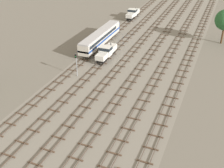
% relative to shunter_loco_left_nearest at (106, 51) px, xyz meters
% --- Properties ---
extents(ground_plane, '(480.00, 480.00, 0.00)m').
position_rel_shunter_loco_left_nearest_xyz_m(ground_plane, '(6.87, 6.99, -2.01)').
color(ground_plane, slate).
extents(ballast_bed, '(26.91, 176.00, 0.01)m').
position_rel_shunter_loco_left_nearest_xyz_m(ballast_bed, '(6.87, 6.99, -2.01)').
color(ballast_bed, gray).
rests_on(ballast_bed, ground).
extents(track_far_left, '(2.40, 126.00, 0.29)m').
position_rel_shunter_loco_left_nearest_xyz_m(track_far_left, '(-4.58, 7.99, -1.87)').
color(track_far_left, '#47382D').
rests_on(track_far_left, ground).
extents(track_left, '(2.40, 126.00, 0.29)m').
position_rel_shunter_loco_left_nearest_xyz_m(track_left, '(0.00, 7.99, -1.87)').
color(track_left, '#47382D').
rests_on(track_left, ground).
extents(track_centre_left, '(2.40, 126.00, 0.29)m').
position_rel_shunter_loco_left_nearest_xyz_m(track_centre_left, '(4.58, 7.99, -1.87)').
color(track_centre_left, '#47382D').
rests_on(track_centre_left, ground).
extents(track_centre, '(2.40, 126.00, 0.29)m').
position_rel_shunter_loco_left_nearest_xyz_m(track_centre, '(9.16, 7.99, -1.87)').
color(track_centre, '#47382D').
rests_on(track_centre, ground).
extents(track_centre_right, '(2.40, 126.00, 0.29)m').
position_rel_shunter_loco_left_nearest_xyz_m(track_centre_right, '(13.75, 7.99, -1.87)').
color(track_centre_right, '#47382D').
rests_on(track_centre_right, ground).
extents(track_right, '(2.40, 126.00, 0.29)m').
position_rel_shunter_loco_left_nearest_xyz_m(track_right, '(18.33, 7.99, -1.87)').
color(track_right, '#47382D').
rests_on(track_right, ground).
extents(shunter_loco_left_nearest, '(2.74, 8.46, 3.10)m').
position_rel_shunter_loco_left_nearest_xyz_m(shunter_loco_left_nearest, '(0.00, 0.00, 0.00)').
color(shunter_loco_left_nearest, white).
rests_on(shunter_loco_left_nearest, ground).
extents(diesel_railcar_far_left_near, '(2.96, 20.50, 3.80)m').
position_rel_shunter_loco_left_nearest_xyz_m(diesel_railcar_far_left_near, '(-4.58, 6.93, 0.59)').
color(diesel_railcar_far_left_near, beige).
rests_on(diesel_railcar_far_left_near, ground).
extents(shunter_loco_far_left_mid, '(2.74, 8.46, 3.10)m').
position_rel_shunter_loco_left_nearest_xyz_m(shunter_loco_far_left_mid, '(-4.58, 33.47, 0.00)').
color(shunter_loco_far_left_mid, white).
rests_on(shunter_loco_far_left_mid, ground).
extents(signal_post_nearest, '(0.28, 0.47, 5.23)m').
position_rel_shunter_loco_left_nearest_xyz_m(signal_post_nearest, '(-2.29, -10.49, 1.32)').
color(signal_post_nearest, gray).
rests_on(signal_post_nearest, ground).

